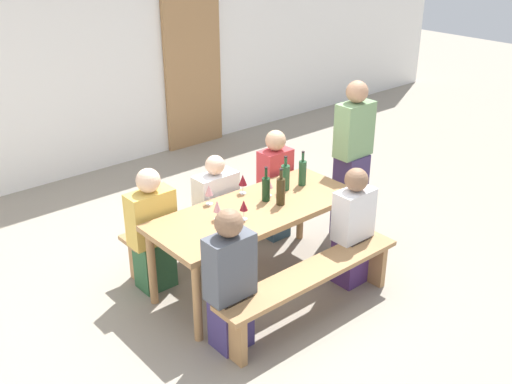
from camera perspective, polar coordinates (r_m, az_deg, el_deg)
name	(u,v)px	position (r m, az deg, el deg)	size (l,w,h in m)	color
ground_plane	(256,281)	(5.53, 0.00, -8.47)	(24.00, 24.00, 0.00)	gray
back_wall	(69,46)	(7.70, -17.29, 13.05)	(14.00, 0.20, 3.20)	white
wooden_door	(193,72)	(8.49, -5.98, 11.24)	(0.90, 0.06, 2.10)	#9E7247
tasting_table	(256,217)	(5.20, 0.00, -2.34)	(1.90, 0.77, 0.75)	#9E7247
bench_near	(311,281)	(4.92, 5.25, -8.39)	(1.80, 0.30, 0.45)	#9E7247
bench_far	(210,221)	(5.82, -4.40, -2.73)	(1.80, 0.30, 0.45)	#9E7247
wine_bottle_0	(302,172)	(5.56, 4.43, 1.87)	(0.07, 0.07, 0.33)	#234C2D
wine_bottle_1	(266,188)	(5.24, 0.95, 0.34)	(0.07, 0.07, 0.32)	#143319
wine_bottle_2	(281,191)	(5.17, 2.36, 0.11)	(0.08, 0.08, 0.33)	#332814
wine_bottle_3	(285,177)	(5.45, 2.80, 1.45)	(0.08, 0.08, 0.33)	#234C2D
wine_glass_0	(269,183)	(5.32, 1.20, 0.84)	(0.08, 0.08, 0.18)	silver
wine_glass_1	(209,191)	(5.18, -4.49, 0.11)	(0.07, 0.07, 0.18)	silver
wine_glass_2	(243,180)	(5.37, -1.26, 1.11)	(0.07, 0.07, 0.18)	silver
wine_glass_3	(244,206)	(4.91, -1.17, -1.33)	(0.07, 0.07, 0.18)	silver
wine_glass_4	(217,207)	(4.92, -3.70, -1.40)	(0.07, 0.07, 0.17)	silver
seated_guest_near_0	(230,283)	(4.50, -2.47, -8.62)	(0.37, 0.24, 1.17)	#3B3065
seated_guest_near_1	(353,229)	(5.34, 9.14, -3.52)	(0.36, 0.24, 1.11)	#472962
seated_guest_far_0	(152,233)	(5.28, -9.79, -3.83)	(0.41, 0.24, 1.14)	#2A5634
seated_guest_far_1	(217,213)	(5.63, -3.76, -2.00)	(0.41, 0.24, 1.08)	#453F34
seated_guest_far_2	(275,187)	(6.03, 1.81, 0.52)	(0.32, 0.24, 1.15)	#304C5D
standing_host	(352,163)	(6.05, 9.08, 2.76)	(0.38, 0.24, 1.62)	#3A2D56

